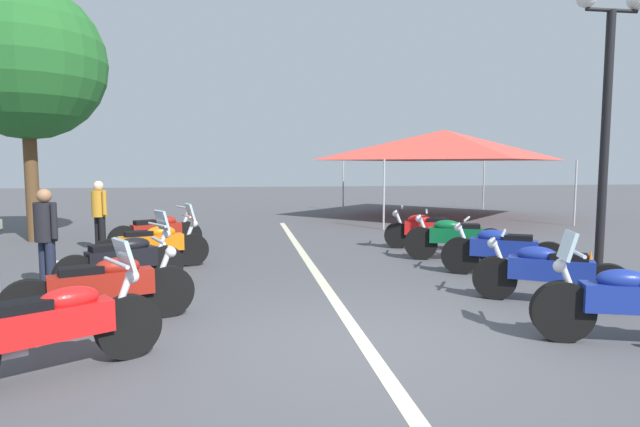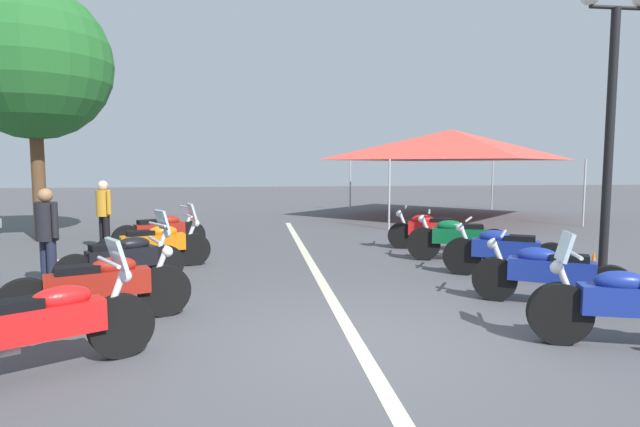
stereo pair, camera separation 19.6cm
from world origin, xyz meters
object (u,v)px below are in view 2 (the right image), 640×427
(motorcycle_right_row_2, at_px, (504,251))
(motorcycle_left_row_1, at_px, (100,287))
(motorcycle_left_row_3, at_px, (155,244))
(traffic_cone_1, at_px, (593,272))
(motorcycle_left_row_0, at_px, (45,325))
(motorcycle_right_row_4, at_px, (430,230))
(bystander_1, at_px, (47,232))
(traffic_cone_0, at_px, (55,266))
(motorcycle_right_row_0, at_px, (635,304))
(street_lamp_twin_globe, at_px, (612,82))
(motorcycle_right_row_3, at_px, (458,238))
(bystander_0, at_px, (104,210))
(motorcycle_left_row_4, at_px, (161,232))
(motorcycle_left_row_2, at_px, (124,260))
(roadside_tree_0, at_px, (33,63))
(event_tent, at_px, (451,145))
(motorcycle_right_row_1, at_px, (549,273))

(motorcycle_right_row_2, bearing_deg, motorcycle_left_row_1, 47.55)
(motorcycle_left_row_3, relative_size, traffic_cone_1, 3.31)
(motorcycle_left_row_0, height_order, motorcycle_right_row_4, motorcycle_left_row_0)
(motorcycle_left_row_0, bearing_deg, bystander_1, 78.19)
(traffic_cone_0, bearing_deg, motorcycle_right_row_0, -118.66)
(street_lamp_twin_globe, distance_m, traffic_cone_0, 9.46)
(motorcycle_right_row_3, height_order, bystander_0, bystander_0)
(bystander_0, bearing_deg, motorcycle_left_row_4, -66.44)
(motorcycle_left_row_4, height_order, motorcycle_right_row_3, same)
(motorcycle_right_row_0, bearing_deg, motorcycle_right_row_3, -72.59)
(motorcycle_left_row_2, height_order, bystander_0, bystander_0)
(motorcycle_left_row_2, bearing_deg, motorcycle_right_row_4, -5.98)
(motorcycle_left_row_3, distance_m, motorcycle_right_row_4, 6.00)
(traffic_cone_0, height_order, roadside_tree_0, roadside_tree_0)
(motorcycle_left_row_1, height_order, motorcycle_right_row_0, motorcycle_right_row_0)
(motorcycle_left_row_1, relative_size, bystander_0, 1.33)
(traffic_cone_1, relative_size, event_tent, 0.09)
(motorcycle_right_row_1, xyz_separation_m, motorcycle_right_row_2, (1.71, -0.23, 0.01))
(motorcycle_left_row_3, xyz_separation_m, bystander_1, (-1.52, 1.30, 0.45))
(motorcycle_left_row_1, height_order, motorcycle_left_row_3, motorcycle_left_row_3)
(motorcycle_left_row_3, xyz_separation_m, event_tent, (8.18, -8.93, 2.19))
(street_lamp_twin_globe, xyz_separation_m, roadside_tree_0, (6.17, 11.12, 1.20))
(motorcycle_left_row_1, xyz_separation_m, bystander_1, (1.86, 1.29, 0.45))
(bystander_0, distance_m, roadside_tree_0, 4.51)
(motorcycle_right_row_3, xyz_separation_m, traffic_cone_1, (-2.59, -1.10, -0.17))
(motorcycle_left_row_2, distance_m, event_tent, 13.50)
(motorcycle_right_row_3, bearing_deg, motorcycle_left_row_1, 49.34)
(motorcycle_left_row_4, xyz_separation_m, motorcycle_right_row_1, (-4.96, -6.02, -0.01))
(motorcycle_right_row_1, distance_m, motorcycle_right_row_4, 4.75)
(motorcycle_left_row_0, distance_m, motorcycle_left_row_2, 3.30)
(motorcycle_left_row_1, xyz_separation_m, street_lamp_twin_globe, (1.31, -7.53, 2.78))
(motorcycle_left_row_4, height_order, bystander_1, bystander_1)
(bystander_1, height_order, event_tent, event_tent)
(traffic_cone_0, bearing_deg, motorcycle_right_row_3, -82.27)
(traffic_cone_1, relative_size, bystander_1, 0.39)
(motorcycle_left_row_2, distance_m, motorcycle_left_row_4, 3.23)
(motorcycle_left_row_4, bearing_deg, traffic_cone_1, -58.76)
(motorcycle_right_row_2, bearing_deg, motorcycle_right_row_0, 116.42)
(motorcycle_right_row_0, relative_size, street_lamp_twin_globe, 0.45)
(motorcycle_left_row_1, bearing_deg, motorcycle_right_row_2, -5.46)
(motorcycle_right_row_2, bearing_deg, street_lamp_twin_globe, -167.48)
(bystander_0, bearing_deg, motorcycle_right_row_1, -81.21)
(motorcycle_right_row_1, distance_m, motorcycle_right_row_3, 3.26)
(motorcycle_right_row_3, bearing_deg, bystander_0, 2.76)
(motorcycle_left_row_0, distance_m, traffic_cone_0, 4.07)
(roadside_tree_0, bearing_deg, motorcycle_left_row_4, -125.47)
(motorcycle_right_row_1, height_order, roadside_tree_0, roadside_tree_0)
(roadside_tree_0, bearing_deg, traffic_cone_1, -122.43)
(motorcycle_left_row_1, xyz_separation_m, motorcycle_right_row_3, (3.36, -5.87, 0.00))
(bystander_0, xyz_separation_m, bystander_1, (-3.73, -0.21, -0.00))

